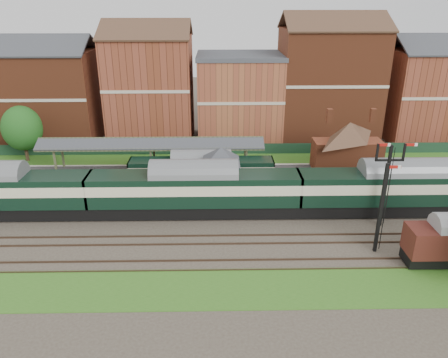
{
  "coord_description": "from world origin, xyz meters",
  "views": [
    {
      "loc": [
        -3.51,
        -38.8,
        20.16
      ],
      "look_at": [
        -2.72,
        2.0,
        3.0
      ],
      "focal_mm": 35.0,
      "sensor_mm": 36.0,
      "label": 1
    }
  ],
  "objects_px": {
    "goods_van_a": "(443,242)",
    "signal_box": "(221,173)",
    "semaphore_bracket": "(387,180)",
    "dmu_train": "(195,190)",
    "platform_railcar": "(202,170)"
  },
  "relations": [
    {
      "from": "goods_van_a",
      "to": "signal_box",
      "type": "bearing_deg",
      "value": 145.12
    },
    {
      "from": "semaphore_bracket",
      "to": "dmu_train",
      "type": "height_order",
      "value": "semaphore_bracket"
    },
    {
      "from": "signal_box",
      "to": "platform_railcar",
      "type": "height_order",
      "value": "signal_box"
    },
    {
      "from": "dmu_train",
      "to": "platform_railcar",
      "type": "xyz_separation_m",
      "value": [
        0.49,
        6.5,
        -0.55
      ]
    },
    {
      "from": "semaphore_bracket",
      "to": "signal_box",
      "type": "bearing_deg",
      "value": 159.08
    },
    {
      "from": "signal_box",
      "to": "goods_van_a",
      "type": "bearing_deg",
      "value": -34.88
    },
    {
      "from": "signal_box",
      "to": "platform_railcar",
      "type": "distance_m",
      "value": 4.03
    },
    {
      "from": "platform_railcar",
      "to": "goods_van_a",
      "type": "xyz_separation_m",
      "value": [
        19.72,
        -15.5,
        -0.19
      ]
    },
    {
      "from": "semaphore_bracket",
      "to": "platform_railcar",
      "type": "xyz_separation_m",
      "value": [
        -17.19,
        9.0,
        -2.46
      ]
    },
    {
      "from": "platform_railcar",
      "to": "semaphore_bracket",
      "type": "bearing_deg",
      "value": -27.64
    },
    {
      "from": "signal_box",
      "to": "semaphore_bracket",
      "type": "distance_m",
      "value": 16.16
    },
    {
      "from": "signal_box",
      "to": "dmu_train",
      "type": "relative_size",
      "value": 0.1
    },
    {
      "from": "semaphore_bracket",
      "to": "dmu_train",
      "type": "relative_size",
      "value": 0.13
    },
    {
      "from": "platform_railcar",
      "to": "signal_box",
      "type": "bearing_deg",
      "value": -56.55
    },
    {
      "from": "goods_van_a",
      "to": "dmu_train",
      "type": "bearing_deg",
      "value": 155.99
    }
  ]
}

